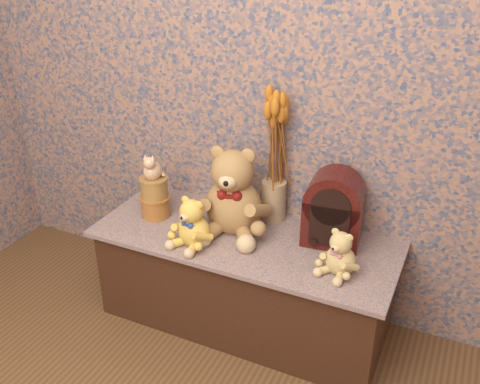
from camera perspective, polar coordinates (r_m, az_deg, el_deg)
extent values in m
cube|color=#394E74|center=(2.27, 3.49, 17.05)|extent=(3.00, 0.10, 2.60)
cube|color=#334969|center=(2.47, 0.50, -9.23)|extent=(1.33, 0.54, 0.46)
cylinder|color=tan|center=(2.44, 3.58, -0.87)|extent=(0.14, 0.14, 0.19)
cylinder|color=gold|center=(2.51, -8.94, -1.52)|extent=(0.18, 0.18, 0.10)
cylinder|color=tan|center=(2.47, -9.10, 0.44)|extent=(0.14, 0.14, 0.10)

